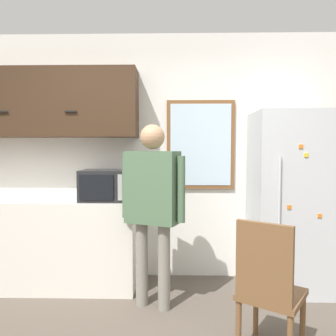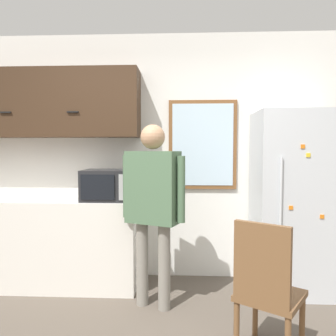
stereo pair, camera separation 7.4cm
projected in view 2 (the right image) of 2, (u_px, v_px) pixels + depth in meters
back_wall at (158, 157)px, 3.68m from camera, size 6.00×0.06×2.70m
counter at (43, 241)px, 3.46m from camera, size 2.01×0.60×0.92m
upper_cabinets at (46, 104)px, 3.51m from camera, size 2.01×0.34×0.72m
microwave at (107, 185)px, 3.32m from camera, size 0.47×0.39×0.31m
person at (153, 197)px, 2.93m from camera, size 0.58×0.38×1.65m
refrigerator at (291, 202)px, 3.29m from camera, size 0.71×0.66×1.81m
chair at (266, 286)px, 2.19m from camera, size 0.56×0.56×0.96m
window at (202, 145)px, 3.61m from camera, size 0.75×0.05×0.98m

